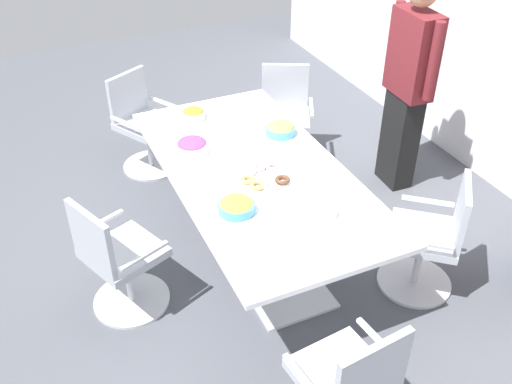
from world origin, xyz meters
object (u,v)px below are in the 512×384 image
office_chair_1 (143,128)px  person_standing_0 (408,83)px  conference_table (256,184)px  snack_bowl_chips_orange (193,114)px  office_chair_4 (430,242)px  snack_bowl_candy_mix (192,146)px  donut_platter (265,177)px  office_chair_0 (284,121)px  office_chair_2 (118,262)px  snack_bowl_cookies (281,129)px  plate_stack (321,212)px  snack_bowl_chips_yellow (236,206)px

office_chair_1 → person_standing_0: 2.41m
conference_table → snack_bowl_chips_orange: bearing=-170.6°
office_chair_4 → snack_bowl_candy_mix: (-1.28, -1.29, 0.40)m
person_standing_0 → donut_platter: bearing=110.5°
office_chair_0 → office_chair_2: same height
office_chair_0 → office_chair_2: bearing=61.3°
office_chair_2 → snack_bowl_candy_mix: 1.04m
conference_table → donut_platter: 0.20m
conference_table → office_chair_0: office_chair_0 is taller
snack_bowl_chips_orange → snack_bowl_cookies: bearing=45.7°
snack_bowl_chips_orange → plate_stack: 1.61m
snack_bowl_chips_orange → donut_platter: 1.07m
snack_bowl_candy_mix → plate_stack: 1.18m
person_standing_0 → snack_bowl_chips_yellow: 2.04m
office_chair_1 → person_standing_0: bearing=119.8°
person_standing_0 → donut_platter: size_ratio=5.08×
snack_bowl_chips_yellow → donut_platter: snack_bowl_chips_yellow is taller
conference_table → plate_stack: plate_stack is taller
person_standing_0 → snack_bowl_candy_mix: bearing=91.1°
office_chair_1 → office_chair_0: bearing=132.4°
office_chair_1 → office_chair_2: 1.86m
office_chair_2 → snack_bowl_chips_yellow: 0.89m
conference_table → donut_platter: donut_platter is taller
person_standing_0 → snack_bowl_chips_yellow: size_ratio=7.63×
office_chair_4 → snack_bowl_chips_orange: office_chair_4 is taller
snack_bowl_candy_mix → office_chair_4: bearing=45.2°
snack_bowl_chips_yellow → donut_platter: 0.42m
donut_platter → snack_bowl_chips_yellow: bearing=-51.3°
office_chair_2 → snack_bowl_chips_orange: 1.50m
person_standing_0 → office_chair_4: bearing=156.2°
office_chair_0 → snack_bowl_chips_yellow: size_ratio=3.73×
office_chair_4 → plate_stack: office_chair_4 is taller
office_chair_2 → office_chair_1: bearing=137.4°
office_chair_2 → person_standing_0: bearing=79.3°
office_chair_0 → snack_bowl_candy_mix: size_ratio=3.66×
person_standing_0 → snack_bowl_chips_orange: person_standing_0 is taller
snack_bowl_chips_orange → plate_stack: snack_bowl_chips_orange is taller
donut_platter → plate_stack: 0.54m
office_chair_1 → person_standing_0: person_standing_0 is taller
conference_table → office_chair_0: bearing=144.7°
snack_bowl_cookies → snack_bowl_chips_yellow: snack_bowl_cookies is taller
office_chair_2 → office_chair_4: bearing=49.2°
snack_bowl_chips_orange → donut_platter: size_ratio=0.53×
office_chair_2 → donut_platter: bearing=69.8°
office_chair_1 → donut_platter: size_ratio=2.49×
snack_bowl_candy_mix → plate_stack: size_ratio=1.17×
office_chair_0 → plate_stack: (1.80, -0.64, 0.36)m
conference_table → office_chair_4: office_chair_4 is taller
office_chair_0 → snack_bowl_chips_yellow: (1.55, -1.13, 0.39)m
conference_table → plate_stack: bearing=14.5°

